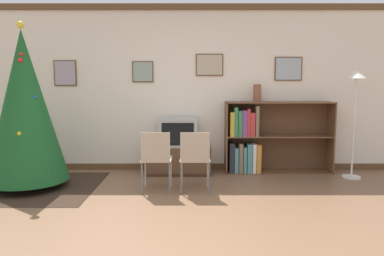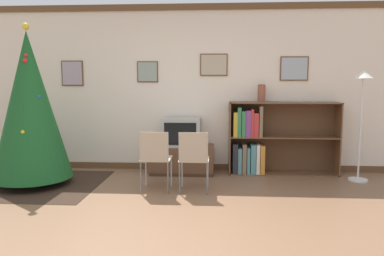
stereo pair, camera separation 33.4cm
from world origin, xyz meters
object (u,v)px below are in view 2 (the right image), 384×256
Objects in this scene: folding_chair_left at (155,157)px; christmas_tree at (30,106)px; vase at (262,93)px; folding_chair_right at (194,157)px; bookshelf at (263,141)px; television at (182,132)px; standing_lamp at (362,96)px; tv_console at (182,159)px.

christmas_tree is at bearing 172.87° from folding_chair_left.
christmas_tree is at bearing -164.25° from vase.
bookshelf is (1.04, 1.11, 0.05)m from folding_chair_right.
television is 2.15× the size of vase.
television is at bearing 21.44° from christmas_tree.
standing_lamp is at bearing 17.34° from folding_chair_right.
television is at bearing 103.96° from folding_chair_right.
folding_chair_right is 2.95× the size of vase.
christmas_tree is 2.38m from tv_console.
vase is (1.26, 0.13, 1.06)m from tv_console.
christmas_tree is at bearing -173.63° from standing_lamp.
standing_lamp is at bearing -6.06° from tv_console.
folding_chair_right is 0.50× the size of standing_lamp.
folding_chair_left is at bearing 180.00° from folding_chair_right.
bookshelf is (1.30, 0.08, -0.14)m from television.
christmas_tree is 4.74m from standing_lamp.
vase is at bearing 5.71° from tv_console.
standing_lamp is at bearing 14.43° from folding_chair_left.
folding_chair_right is 0.48× the size of bookshelf.
standing_lamp reaches higher than folding_chair_left.
tv_console is at bearing 21.50° from christmas_tree.
vase is at bearing 37.40° from folding_chair_left.
christmas_tree is at bearing -165.23° from bookshelf.
television is 0.37× the size of standing_lamp.
bookshelf is at bearing -50.67° from vase.
standing_lamp is (2.66, -0.28, 1.03)m from tv_console.
tv_console is 1.25× the size of folding_chair_left.
standing_lamp is at bearing -6.01° from television.
christmas_tree is 3.77× the size of television.
standing_lamp is (2.92, 0.75, 0.78)m from folding_chair_left.
folding_chair_right is 2.64m from standing_lamp.
folding_chair_left is (-0.26, -1.03, 0.25)m from tv_console.
christmas_tree is 3.52m from bookshelf.
folding_chair_right is 1.74m from vase.
television reaches higher than folding_chair_right.
folding_chair_left is at bearing -7.13° from christmas_tree.
standing_lamp is (1.40, -0.41, -0.03)m from vase.
christmas_tree reaches higher than folding_chair_right.
folding_chair_left reaches higher than tv_console.
folding_chair_right is at bearing -76.07° from tv_console.
christmas_tree is 1.38× the size of standing_lamp.
vase reaches higher than folding_chair_right.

